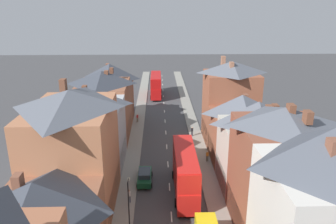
{
  "coord_description": "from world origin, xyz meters",
  "views": [
    {
      "loc": [
        -1.29,
        -17.48,
        21.47
      ],
      "look_at": [
        0.51,
        40.03,
        2.47
      ],
      "focal_mm": 35.0,
      "sensor_mm": 36.0,
      "label": 1
    }
  ],
  "objects": [
    {
      "name": "pavement_left",
      "position": [
        -5.1,
        38.0,
        0.07
      ],
      "size": [
        2.2,
        104.0,
        0.14
      ],
      "primitive_type": "cube",
      "color": "gray",
      "rests_on": "ground"
    },
    {
      "name": "pavement_right",
      "position": [
        5.1,
        38.0,
        0.07
      ],
      "size": [
        2.2,
        104.0,
        0.14
      ],
      "primitive_type": "cube",
      "color": "gray",
      "rests_on": "ground"
    },
    {
      "name": "centre_line_dashes",
      "position": [
        0.0,
        36.0,
        0.01
      ],
      "size": [
        0.14,
        97.8,
        0.01
      ],
      "color": "silver",
      "rests_on": "ground"
    },
    {
      "name": "terrace_row_left",
      "position": [
        -10.19,
        15.32,
        6.05
      ],
      "size": [
        8.0,
        60.0,
        14.39
      ],
      "color": "#A36042",
      "rests_on": "ground"
    },
    {
      "name": "terrace_row_right",
      "position": [
        10.19,
        12.82,
        5.93
      ],
      "size": [
        8.0,
        46.98,
        13.88
      ],
      "color": "brown",
      "rests_on": "ground"
    },
    {
      "name": "double_decker_bus_lead",
      "position": [
        -1.81,
        60.21,
        2.82
      ],
      "size": [
        2.74,
        10.8,
        5.3
      ],
      "color": "red",
      "rests_on": "ground"
    },
    {
      "name": "double_decker_bus_mid_street",
      "position": [
        1.79,
        16.78,
        2.82
      ],
      "size": [
        2.74,
        10.8,
        5.3
      ],
      "color": "red",
      "rests_on": "ground"
    },
    {
      "name": "car_parked_left_a",
      "position": [
        -3.1,
        19.27,
        0.83
      ],
      "size": [
        1.9,
        4.56,
        1.64
      ],
      "color": "#144728",
      "rests_on": "ground"
    },
    {
      "name": "car_mid_black",
      "position": [
        3.1,
        24.71,
        0.81
      ],
      "size": [
        1.9,
        4.55,
        1.6
      ],
      "color": "gray",
      "rests_on": "ground"
    },
    {
      "name": "pedestrian_mid_left",
      "position": [
        -4.67,
        14.6,
        1.03
      ],
      "size": [
        0.36,
        0.22,
        1.61
      ],
      "color": "#3D4256",
      "rests_on": "pavement_left"
    },
    {
      "name": "pedestrian_mid_right",
      "position": [
        5.61,
        24.5,
        1.03
      ],
      "size": [
        0.36,
        0.22,
        1.61
      ],
      "color": "brown",
      "rests_on": "pavement_right"
    },
    {
      "name": "pedestrian_far_left",
      "position": [
        4.41,
        34.05,
        1.03
      ],
      "size": [
        0.36,
        0.22,
        1.61
      ],
      "color": "#23232D",
      "rests_on": "pavement_right"
    },
    {
      "name": "pedestrian_far_right",
      "position": [
        -5.26,
        41.26,
        1.03
      ],
      "size": [
        0.36,
        0.22,
        1.61
      ],
      "color": "brown",
      "rests_on": "pavement_left"
    },
    {
      "name": "street_lamp",
      "position": [
        -4.25,
        9.99,
        3.24
      ],
      "size": [
        0.2,
        1.12,
        5.5
      ],
      "color": "black",
      "rests_on": "ground"
    }
  ]
}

